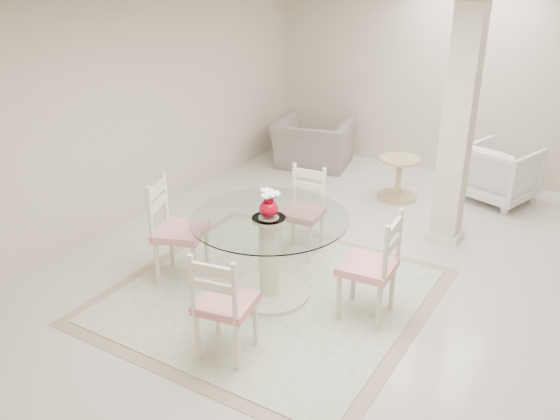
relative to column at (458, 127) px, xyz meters
The scene contains 13 objects.
ground 1.94m from the column, 111.04° to the right, with size 7.00×7.00×0.00m, color beige.
room_shell 1.48m from the column, 111.04° to the right, with size 6.02×7.02×2.71m.
column is the anchor object (origin of this frame).
area_rug 2.76m from the column, 116.77° to the right, with size 2.91×2.91×0.02m.
dining_table 2.57m from the column, 116.77° to the right, with size 1.48×1.48×0.85m.
red_vase 2.43m from the column, 116.67° to the right, with size 0.21×0.20×0.27m.
dining_chair_east 2.11m from the column, 92.18° to the right, with size 0.50×0.49×1.16m.
dining_chair_north 1.88m from the column, 137.80° to the right, with size 0.47×0.47×1.07m.
dining_chair_west 3.23m from the column, 131.69° to the right, with size 0.61×0.61×1.19m.
dining_chair_south 3.37m from the column, 105.91° to the right, with size 0.51×0.51×1.11m.
recliner_taupe 3.05m from the column, 150.81° to the left, with size 1.12×0.97×0.73m, color gray.
armchair_white 1.80m from the column, 80.29° to the left, with size 0.82×0.85×0.77m, color white.
side_table 1.66m from the column, 136.78° to the left, with size 0.55×0.55×0.57m.
Camera 1 is at (2.08, -5.05, 3.15)m, focal length 38.00 mm.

